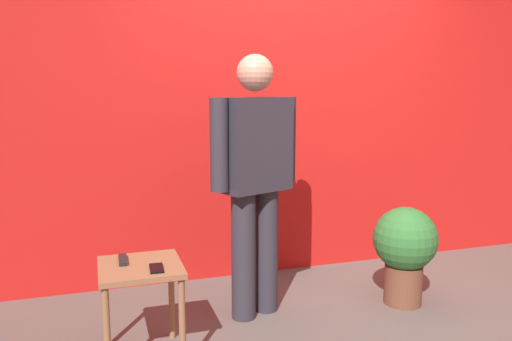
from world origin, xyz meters
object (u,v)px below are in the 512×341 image
side_table (141,282)px  cell_phone (156,268)px  standing_person (255,173)px  potted_plant (405,247)px  tv_remote (123,260)px

side_table → cell_phone: cell_phone is taller
standing_person → cell_phone: (-0.69, -0.46, -0.40)m
side_table → potted_plant: bearing=6.3°
standing_person → potted_plant: size_ratio=2.48×
cell_phone → potted_plant: 1.76m
standing_person → potted_plant: bearing=-8.8°
standing_person → potted_plant: standing_person is taller
tv_remote → potted_plant: bearing=4.7°
tv_remote → potted_plant: potted_plant is taller
cell_phone → tv_remote: (-0.16, 0.18, 0.01)m
standing_person → cell_phone: bearing=-146.5°
side_table → cell_phone: 0.16m
cell_phone → side_table: bearing=130.9°
standing_person → side_table: 0.99m
side_table → potted_plant: size_ratio=0.79×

